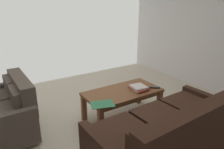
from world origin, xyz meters
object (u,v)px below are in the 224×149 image
object	(u,v)px
sofa_main	(171,134)
coffee_table	(123,95)
tv_remote	(155,87)
loveseat_near	(3,111)
loose_magazine	(102,104)
book_stack	(139,88)

from	to	relation	value
sofa_main	coffee_table	size ratio (longest dim) A/B	1.55
coffee_table	tv_remote	world-z (taller)	tv_remote
loveseat_near	loose_magazine	bearing A→B (deg)	145.09
book_stack	tv_remote	distance (m)	0.27
coffee_table	tv_remote	xyz separation A→B (m)	(-0.50, 0.19, 0.08)
coffee_table	book_stack	distance (m)	0.28
coffee_table	book_stack	size ratio (longest dim) A/B	4.14
loose_magazine	coffee_table	bearing A→B (deg)	133.28
book_stack	loveseat_near	bearing A→B (deg)	-19.75
tv_remote	sofa_main	bearing A→B (deg)	56.51
book_stack	tv_remote	bearing A→B (deg)	160.27
loveseat_near	tv_remote	bearing A→B (deg)	160.25
book_stack	loose_magazine	distance (m)	0.75
loose_magazine	tv_remote	bearing A→B (deg)	111.39
coffee_table	book_stack	bearing A→B (deg)	158.94
sofa_main	tv_remote	distance (m)	1.09
loveseat_near	coffee_table	xyz separation A→B (m)	(-1.64, 0.58, 0.06)
tv_remote	loose_magazine	size ratio (longest dim) A/B	0.49
sofa_main	loveseat_near	distance (m)	2.27
coffee_table	book_stack	xyz separation A→B (m)	(-0.24, 0.09, 0.10)
loose_magazine	book_stack	bearing A→B (deg)	119.10
sofa_main	coffee_table	bearing A→B (deg)	-95.08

